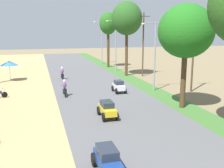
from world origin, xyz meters
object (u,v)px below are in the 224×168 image
(utility_pole_near, at_px, (143,44))
(car_sedan_yellow, at_px, (107,109))
(streetlamp_mid, at_px, (116,42))
(utility_pole_far, at_px, (194,47))
(median_tree_fourth, at_px, (127,19))
(streetlamp_near, at_px, (155,51))
(car_sedan_blue, at_px, (107,159))
(median_tree_fifth, at_px, (108,24))
(car_hatchback_white, at_px, (119,86))
(vendor_umbrella, at_px, (9,63))
(motorbike_foreground_rider, at_px, (65,88))
(motorbike_ahead_second, at_px, (62,74))
(streetlamp_far, at_px, (102,39))
(median_tree_third, at_px, (186,32))

(utility_pole_near, relative_size, car_sedan_yellow, 3.84)
(streetlamp_mid, relative_size, utility_pole_far, 0.88)
(median_tree_fourth, relative_size, streetlamp_near, 1.42)
(median_tree_fourth, relative_size, car_sedan_blue, 4.47)
(streetlamp_near, relative_size, utility_pole_near, 0.82)
(median_tree_fifth, xyz_separation_m, car_hatchback_white, (-3.83, -18.72, -6.55))
(median_tree_fifth, height_order, utility_pole_far, median_tree_fifth)
(vendor_umbrella, distance_m, motorbike_foreground_rider, 11.51)
(car_sedan_blue, height_order, motorbike_ahead_second, motorbike_ahead_second)
(streetlamp_far, distance_m, car_hatchback_white, 24.23)
(vendor_umbrella, relative_size, car_sedan_blue, 1.12)
(car_sedan_blue, height_order, car_hatchback_white, car_hatchback_white)
(streetlamp_near, xyz_separation_m, car_hatchback_white, (-3.89, 0.08, -3.47))
(streetlamp_near, xyz_separation_m, car_sedan_yellow, (-7.04, -7.34, -3.47))
(car_sedan_blue, bearing_deg, motorbike_foreground_rider, 91.65)
(vendor_umbrella, height_order, streetlamp_far, streetlamp_far)
(motorbike_ahead_second, bearing_deg, utility_pole_far, -39.39)
(streetlamp_near, bearing_deg, median_tree_fifth, 90.19)
(median_tree_fourth, relative_size, car_hatchback_white, 5.04)
(streetlamp_far, height_order, car_sedan_yellow, streetlamp_far)
(utility_pole_near, xyz_separation_m, motorbike_foreground_rider, (-11.71, -8.92, -3.67))
(streetlamp_far, distance_m, utility_pole_far, 25.27)
(streetlamp_far, distance_m, utility_pole_near, 14.92)
(car_sedan_yellow, bearing_deg, car_hatchback_white, 66.96)
(vendor_umbrella, bearing_deg, motorbike_ahead_second, -8.03)
(streetlamp_far, bearing_deg, motorbike_foreground_rider, -111.69)
(utility_pole_far, distance_m, car_sedan_blue, 18.92)
(vendor_umbrella, relative_size, motorbike_ahead_second, 1.40)
(motorbike_ahead_second, bearing_deg, streetlamp_mid, 31.88)
(utility_pole_far, bearing_deg, car_sedan_blue, -133.11)
(vendor_umbrella, xyz_separation_m, car_hatchback_white, (11.35, -9.75, -1.56))
(utility_pole_far, bearing_deg, median_tree_fourth, 107.80)
(median_tree_fourth, xyz_separation_m, streetlamp_mid, (-0.14, 4.77, -3.27))
(median_tree_fifth, xyz_separation_m, streetlamp_far, (0.06, 4.88, -2.64))
(utility_pole_near, height_order, motorbike_foreground_rider, utility_pole_near)
(median_tree_third, height_order, motorbike_foreground_rider, median_tree_third)
(streetlamp_near, height_order, car_sedan_blue, streetlamp_near)
(median_tree_fifth, bearing_deg, car_hatchback_white, -101.56)
(vendor_umbrella, distance_m, median_tree_fifth, 18.32)
(car_sedan_yellow, xyz_separation_m, motorbike_foreground_rider, (-2.37, 7.34, 0.11))
(vendor_umbrella, distance_m, car_sedan_blue, 25.51)
(vendor_umbrella, bearing_deg, streetlamp_near, -32.82)
(streetlamp_mid, height_order, utility_pole_near, utility_pole_near)
(motorbike_foreground_rider, bearing_deg, vendor_umbrella, 120.66)
(median_tree_fourth, distance_m, utility_pole_far, 11.96)
(streetlamp_mid, relative_size, car_sedan_yellow, 3.47)
(streetlamp_near, bearing_deg, motorbike_foreground_rider, 179.98)
(utility_pole_near, xyz_separation_m, car_hatchback_white, (-6.19, -8.85, -3.78))
(utility_pole_near, distance_m, utility_pole_far, 10.35)
(median_tree_third, xyz_separation_m, median_tree_fifth, (0.31, 25.26, 1.03))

